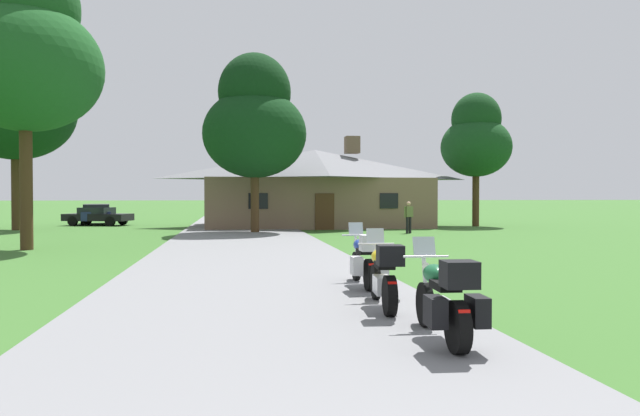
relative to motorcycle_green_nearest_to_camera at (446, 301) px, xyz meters
The scene contains 13 objects.
ground_plane 14.37m from the motorcycle_green_nearest_to_camera, 98.86° to the left, with size 500.00×500.00×0.00m, color #386628.
asphalt_driveway 12.40m from the motorcycle_green_nearest_to_camera, 100.28° to the left, with size 6.40×80.00×0.06m, color slate.
motorcycle_green_nearest_to_camera is the anchor object (origin of this frame).
motorcycle_yellow_second_in_row 2.34m from the motorcycle_green_nearest_to_camera, 94.74° to the left, with size 0.68×2.08×1.30m.
motorcycle_blue_farthest_in_row 4.61m from the motorcycle_green_nearest_to_camera, 89.77° to the left, with size 0.73×2.08×1.30m.
stone_lodge 29.84m from the motorcycle_green_nearest_to_camera, 85.10° to the left, with size 14.44×8.46×5.83m.
bystander_olive_shirt_near_lodge 22.95m from the motorcycle_green_nearest_to_camera, 73.75° to the left, with size 0.53×0.31×1.67m.
tree_left_near 19.37m from the motorcycle_green_nearest_to_camera, 123.65° to the left, with size 5.44×5.44×10.82m.
tree_left_far 32.62m from the motorcycle_green_nearest_to_camera, 118.10° to the left, with size 6.71×6.71×12.08m.
tree_right_of_lodge 31.49m from the motorcycle_green_nearest_to_camera, 65.51° to the left, with size 4.52×4.52×8.63m.
tree_by_lodge_front 24.04m from the motorcycle_green_nearest_to_camera, 93.78° to the left, with size 5.44×5.44×9.44m.
parked_navy_suv_far_left 36.34m from the motorcycle_green_nearest_to_camera, 109.19° to the left, with size 2.67×4.86×1.40m.
parked_black_sedan_far_left 34.82m from the motorcycle_green_nearest_to_camera, 109.40° to the left, with size 4.55×2.97×1.20m.
Camera 1 is at (-0.48, -1.17, 1.95)m, focal length 32.25 mm.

